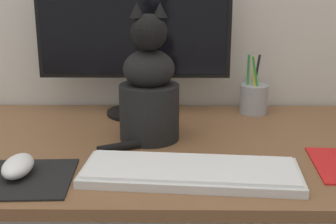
% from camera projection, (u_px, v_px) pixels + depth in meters
% --- Properties ---
extents(desk, '(1.46, 0.68, 0.75)m').
position_uv_depth(desk, '(156.00, 179.00, 1.18)').
color(desk, brown).
rests_on(desk, ground_plane).
extents(monitor, '(0.55, 0.17, 0.41)m').
position_uv_depth(monitor, '(134.00, 35.00, 1.32)').
color(monitor, black).
rests_on(monitor, desk).
extents(keyboard, '(0.46, 0.20, 0.02)m').
position_uv_depth(keyboard, '(191.00, 172.00, 0.96)').
color(keyboard, silver).
rests_on(keyboard, desk).
extents(mousepad_left, '(0.23, 0.21, 0.00)m').
position_uv_depth(mousepad_left, '(18.00, 179.00, 0.95)').
color(mousepad_left, black).
rests_on(mousepad_left, desk).
extents(computer_mouse_left, '(0.06, 0.11, 0.04)m').
position_uv_depth(computer_mouse_left, '(18.00, 166.00, 0.96)').
color(computer_mouse_left, white).
rests_on(computer_mouse_left, mousepad_left).
extents(cat, '(0.20, 0.21, 0.34)m').
position_uv_depth(cat, '(149.00, 91.00, 1.15)').
color(cat, black).
rests_on(cat, desk).
extents(pen_cup, '(0.08, 0.08, 0.17)m').
position_uv_depth(pen_cup, '(254.00, 98.00, 1.39)').
color(pen_cup, '#99999E').
rests_on(pen_cup, desk).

